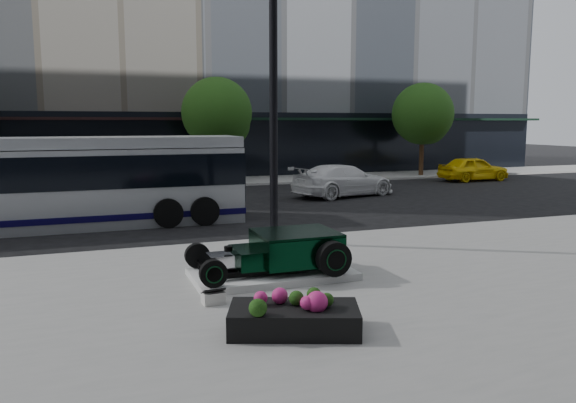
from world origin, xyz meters
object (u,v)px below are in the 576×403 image
object	(u,v)px
lamppost	(274,119)
flower_planter	(294,317)
yellow_taxi	(473,169)
hot_rod	(287,250)
transit_bus	(55,182)
white_sedan	(343,180)

from	to	relation	value
lamppost	flower_planter	xyz separation A→B (m)	(-1.85, -6.36, -3.14)
lamppost	yellow_taxi	bearing A→B (deg)	37.10
hot_rod	yellow_taxi	xyz separation A→B (m)	(17.48, 15.85, 0.02)
lamppost	transit_bus	world-z (taller)	lamppost
lamppost	flower_planter	size ratio (longest dim) A/B	3.23
flower_planter	white_sedan	world-z (taller)	white_sedan
hot_rod	transit_bus	world-z (taller)	transit_bus
lamppost	flower_planter	world-z (taller)	lamppost
transit_bus	white_sedan	size ratio (longest dim) A/B	2.39
white_sedan	yellow_taxi	size ratio (longest dim) A/B	1.21
flower_planter	transit_bus	bearing A→B (deg)	108.37
flower_planter	transit_bus	xyz separation A→B (m)	(-3.83, 11.55, 1.12)
flower_planter	hot_rod	bearing A→B (deg)	71.82
flower_planter	white_sedan	size ratio (longest dim) A/B	0.45
hot_rod	flower_planter	size ratio (longest dim) A/B	1.42
hot_rod	transit_bus	xyz separation A→B (m)	(-4.85, 8.44, 0.79)
lamppost	yellow_taxi	xyz separation A→B (m)	(16.65, 12.60, -2.78)
hot_rod	flower_planter	world-z (taller)	hot_rod
lamppost	flower_planter	bearing A→B (deg)	-106.20
lamppost	white_sedan	xyz separation A→B (m)	(6.50, 9.02, -2.76)
lamppost	white_sedan	size ratio (longest dim) A/B	1.44
white_sedan	yellow_taxi	world-z (taller)	white_sedan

